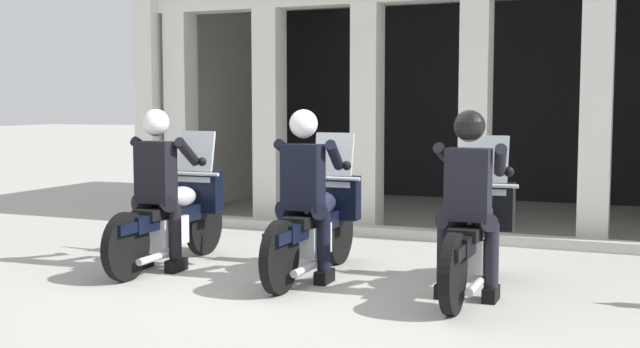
{
  "coord_description": "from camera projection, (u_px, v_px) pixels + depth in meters",
  "views": [
    {
      "loc": [
        2.89,
        -6.63,
        1.64
      ],
      "look_at": [
        0.0,
        0.39,
        0.96
      ],
      "focal_mm": 44.74,
      "sensor_mm": 36.0,
      "label": 1
    }
  ],
  "objects": [
    {
      "name": "police_officer_left",
      "position": [
        158.0,
        175.0,
        7.79
      ],
      "size": [
        0.63,
        0.61,
        1.58
      ],
      "rotation": [
        0.0,
        0.0,
        -0.15
      ],
      "color": "black",
      "rests_on": "ground"
    },
    {
      "name": "kerb_strip",
      "position": [
        408.0,
        233.0,
        9.69
      ],
      "size": [
        7.61,
        0.24,
        0.12
      ],
      "primitive_type": "cube",
      "color": "#B7B5AD",
      "rests_on": "ground"
    },
    {
      "name": "police_officer_center",
      "position": [
        304.0,
        180.0,
        7.28
      ],
      "size": [
        0.63,
        0.61,
        1.58
      ],
      "rotation": [
        0.0,
        0.0,
        -0.15
      ],
      "color": "black",
      "rests_on": "ground"
    },
    {
      "name": "motorcycle_right",
      "position": [
        475.0,
        235.0,
        6.92
      ],
      "size": [
        0.62,
        2.04,
        1.35
      ],
      "rotation": [
        0.0,
        0.0,
        -0.16
      ],
      "color": "black",
      "rests_on": "ground"
    },
    {
      "name": "motorcycle_left",
      "position": [
        174.0,
        216.0,
        8.09
      ],
      "size": [
        0.62,
        2.04,
        1.35
      ],
      "rotation": [
        0.0,
        0.0,
        -0.15
      ],
      "color": "black",
      "rests_on": "ground"
    },
    {
      "name": "ground_plane",
      "position": [
        398.0,
        233.0,
        10.11
      ],
      "size": [
        80.0,
        80.0,
        0.0
      ],
      "primitive_type": "plane",
      "color": "#A8A59E"
    },
    {
      "name": "station_building",
      "position": [
        459.0,
        70.0,
        11.96
      ],
      "size": [
        8.11,
        4.49,
        3.5
      ],
      "color": "black",
      "rests_on": "ground"
    },
    {
      "name": "motorcycle_center",
      "position": [
        317.0,
        223.0,
        7.58
      ],
      "size": [
        0.62,
        2.04,
        1.35
      ],
      "rotation": [
        0.0,
        0.0,
        -0.15
      ],
      "color": "black",
      "rests_on": "ground"
    },
    {
      "name": "police_officer_right",
      "position": [
        469.0,
        188.0,
        6.62
      ],
      "size": [
        0.63,
        0.61,
        1.58
      ],
      "rotation": [
        0.0,
        0.0,
        -0.16
      ],
      "color": "black",
      "rests_on": "ground"
    }
  ]
}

